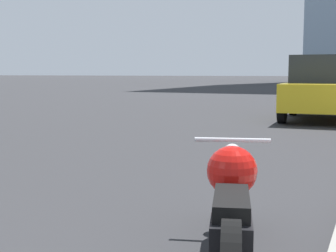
% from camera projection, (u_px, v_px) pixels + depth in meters
% --- Properties ---
extents(motorcycle, '(0.88, 2.18, 0.79)m').
position_uv_depth(motorcycle, '(231.00, 208.00, 3.21)').
color(motorcycle, black).
rests_on(motorcycle, ground_plane).
extents(parked_car_yellow, '(2.13, 4.07, 1.79)m').
position_uv_depth(parked_car_yellow, '(321.00, 89.00, 13.01)').
color(parked_car_yellow, gold).
rests_on(parked_car_yellow, ground_plane).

